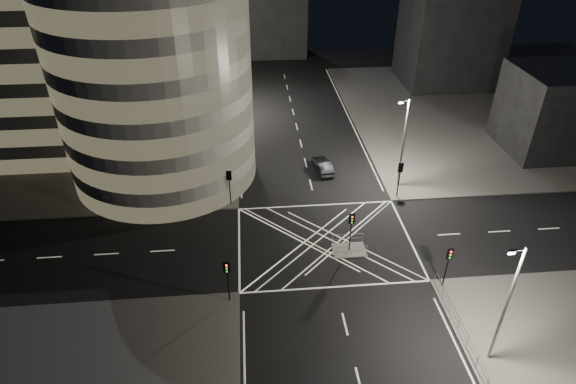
{
  "coord_description": "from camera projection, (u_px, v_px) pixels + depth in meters",
  "views": [
    {
      "loc": [
        -6.61,
        -34.71,
        28.51
      ],
      "look_at": [
        -3.09,
        4.2,
        3.0
      ],
      "focal_mm": 30.0,
      "sensor_mm": 36.0,
      "label": 1
    }
  ],
  "objects": [
    {
      "name": "railing_near_right",
      "position": [
        463.0,
        332.0,
        35.14
      ],
      "size": [
        0.06,
        11.7,
        1.1
      ],
      "primitive_type": "cube",
      "color": "slate",
      "rests_on": "sidewalk_near_right"
    },
    {
      "name": "building_right_far",
      "position": [
        450.0,
        36.0,
        76.17
      ],
      "size": [
        14.0,
        12.0,
        15.0
      ],
      "primitive_type": "cube",
      "color": "black",
      "rests_on": "sidewalk_far_right"
    },
    {
      "name": "street_lamp_left_near",
      "position": [
        222.0,
        135.0,
        51.3
      ],
      "size": [
        1.25,
        0.25,
        10.0
      ],
      "color": "slate",
      "rests_on": "sidewalk_far_left"
    },
    {
      "name": "central_island",
      "position": [
        349.0,
        250.0,
        43.89
      ],
      "size": [
        3.0,
        2.0,
        0.15
      ],
      "primitive_type": "cube",
      "color": "slate",
      "rests_on": "ground"
    },
    {
      "name": "office_block_rear",
      "position": [
        140.0,
        16.0,
        72.3
      ],
      "size": [
        24.0,
        16.0,
        22.0
      ],
      "primitive_type": "cube",
      "color": "gray",
      "rests_on": "sidewalk_far_left"
    },
    {
      "name": "building_far_end",
      "position": [
        257.0,
        5.0,
        88.18
      ],
      "size": [
        18.0,
        8.0,
        18.0
      ],
      "primitive_type": "cube",
      "color": "black",
      "rests_on": "ground"
    },
    {
      "name": "traffic_signal_fl",
      "position": [
        229.0,
        181.0,
        48.44
      ],
      "size": [
        0.55,
        0.22,
        4.0
      ],
      "color": "black",
      "rests_on": "sidewalk_far_left"
    },
    {
      "name": "building_right_near",
      "position": [
        553.0,
        110.0,
        57.82
      ],
      "size": [
        10.0,
        10.0,
        10.0
      ],
      "primitive_type": "cube",
      "color": "black",
      "rests_on": "sidewalk_far_right"
    },
    {
      "name": "sidewalk_far_left",
      "position": [
        83.0,
        128.0,
        65.32
      ],
      "size": [
        42.0,
        42.0,
        0.15
      ],
      "primitive_type": "cube",
      "color": "#4A4745",
      "rests_on": "ground"
    },
    {
      "name": "tree_e",
      "position": [
        219.0,
        79.0,
        69.42
      ],
      "size": [
        3.87,
        3.87,
        6.37
      ],
      "color": "black",
      "rests_on": "sidewalk_far_left"
    },
    {
      "name": "tree_b",
      "position": [
        214.0,
        132.0,
        54.29
      ],
      "size": [
        4.26,
        4.26,
        6.8
      ],
      "color": "black",
      "rests_on": "sidewalk_far_left"
    },
    {
      "name": "street_lamp_right_near",
      "position": [
        506.0,
        303.0,
        31.04
      ],
      "size": [
        1.25,
        0.25,
        10.0
      ],
      "color": "slate",
      "rests_on": "sidewalk_near_right"
    },
    {
      "name": "railing_island_north",
      "position": [
        348.0,
        238.0,
        44.3
      ],
      "size": [
        2.8,
        0.06,
        1.1
      ],
      "primitive_type": "cube",
      "color": "slate",
      "rests_on": "central_island"
    },
    {
      "name": "street_lamp_left_far",
      "position": [
        225.0,
        77.0,
        66.31
      ],
      "size": [
        1.25,
        0.25,
        10.0
      ],
      "color": "slate",
      "rests_on": "sidewalk_far_left"
    },
    {
      "name": "ground",
      "position": [
        325.0,
        242.0,
        45.03
      ],
      "size": [
        120.0,
        120.0,
        0.0
      ],
      "primitive_type": "plane",
      "color": "black",
      "rests_on": "ground"
    },
    {
      "name": "street_lamp_right_far",
      "position": [
        403.0,
        141.0,
        50.22
      ],
      "size": [
        1.25,
        0.25,
        10.0
      ],
      "color": "slate",
      "rests_on": "sidewalk_far_right"
    },
    {
      "name": "railing_island_south",
      "position": [
        351.0,
        251.0,
        42.8
      ],
      "size": [
        2.8,
        0.06,
        1.1
      ],
      "primitive_type": "cube",
      "color": "slate",
      "rests_on": "central_island"
    },
    {
      "name": "sidewalk_far_right",
      "position": [
        494.0,
        113.0,
        69.69
      ],
      "size": [
        42.0,
        42.0,
        0.15
      ],
      "primitive_type": "cube",
      "color": "#4A4745",
      "rests_on": "ground"
    },
    {
      "name": "tree_c",
      "position": [
        215.0,
        105.0,
        58.89
      ],
      "size": [
        4.67,
        4.67,
        7.77
      ],
      "color": "black",
      "rests_on": "sidewalk_far_left"
    },
    {
      "name": "office_tower_curved",
      "position": [
        114.0,
        53.0,
        52.17
      ],
      "size": [
        30.0,
        29.0,
        27.2
      ],
      "color": "gray",
      "rests_on": "sidewalk_far_left"
    },
    {
      "name": "traffic_signal_nr",
      "position": [
        448.0,
        260.0,
        38.43
      ],
      "size": [
        0.55,
        0.22,
        4.0
      ],
      "color": "black",
      "rests_on": "sidewalk_near_right"
    },
    {
      "name": "traffic_signal_nl",
      "position": [
        227.0,
        274.0,
        37.1
      ],
      "size": [
        0.55,
        0.22,
        4.0
      ],
      "color": "black",
      "rests_on": "sidewalk_near_left"
    },
    {
      "name": "traffic_signal_island",
      "position": [
        351.0,
        225.0,
        42.34
      ],
      "size": [
        0.55,
        0.22,
        4.0
      ],
      "color": "black",
      "rests_on": "central_island"
    },
    {
      "name": "tree_d",
      "position": [
        217.0,
        85.0,
        63.72
      ],
      "size": [
        4.31,
        4.31,
        7.9
      ],
      "color": "black",
      "rests_on": "sidewalk_far_left"
    },
    {
      "name": "traffic_signal_fr",
      "position": [
        400.0,
        173.0,
        49.77
      ],
      "size": [
        0.55,
        0.22,
        4.0
      ],
      "color": "black",
      "rests_on": "sidewalk_far_right"
    },
    {
      "name": "tree_a",
      "position": [
        212.0,
        156.0,
        49.16
      ],
      "size": [
        4.63,
        4.63,
        7.25
      ],
      "color": "black",
      "rests_on": "sidewalk_far_left"
    },
    {
      "name": "sedan",
      "position": [
        323.0,
        166.0,
        55.45
      ],
      "size": [
        2.18,
        4.68,
        1.48
      ],
      "primitive_type": "imported",
      "rotation": [
        0.0,
        0.0,
        3.28
      ],
      "color": "black",
      "rests_on": "ground"
    }
  ]
}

